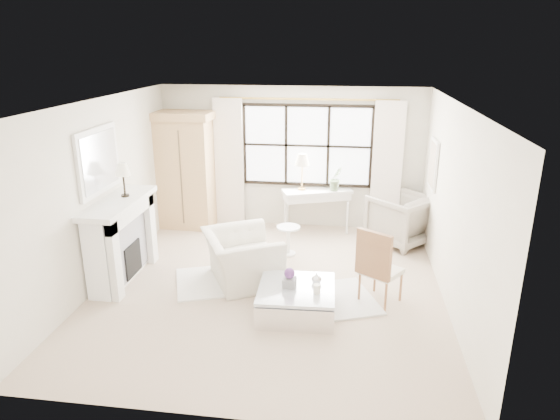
# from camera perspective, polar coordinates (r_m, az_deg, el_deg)

# --- Properties ---
(floor) EXTENTS (5.50, 5.50, 0.00)m
(floor) POSITION_cam_1_polar(r_m,az_deg,el_deg) (7.49, -1.24, -8.80)
(floor) COLOR #C6AC93
(floor) RESTS_ON ground
(ceiling) EXTENTS (5.50, 5.50, 0.00)m
(ceiling) POSITION_cam_1_polar(r_m,az_deg,el_deg) (6.69, -1.41, 12.19)
(ceiling) COLOR white
(ceiling) RESTS_ON ground
(wall_back) EXTENTS (5.00, 0.00, 5.00)m
(wall_back) POSITION_cam_1_polar(r_m,az_deg,el_deg) (9.61, 1.31, 5.98)
(wall_back) COLOR beige
(wall_back) RESTS_ON ground
(wall_front) EXTENTS (5.00, 0.00, 5.00)m
(wall_front) POSITION_cam_1_polar(r_m,az_deg,el_deg) (4.48, -7.01, -9.42)
(wall_front) COLOR white
(wall_front) RESTS_ON ground
(wall_left) EXTENTS (0.00, 5.50, 5.50)m
(wall_left) POSITION_cam_1_polar(r_m,az_deg,el_deg) (7.76, -19.86, 1.80)
(wall_left) COLOR beige
(wall_left) RESTS_ON ground
(wall_right) EXTENTS (0.00, 5.50, 5.50)m
(wall_right) POSITION_cam_1_polar(r_m,az_deg,el_deg) (7.04, 19.21, 0.19)
(wall_right) COLOR white
(wall_right) RESTS_ON ground
(window_pane) EXTENTS (2.40, 0.02, 1.50)m
(window_pane) POSITION_cam_1_polar(r_m,az_deg,el_deg) (9.51, 3.12, 7.36)
(window_pane) COLOR white
(window_pane) RESTS_ON wall_back
(window_frame) EXTENTS (2.50, 0.04, 1.50)m
(window_frame) POSITION_cam_1_polar(r_m,az_deg,el_deg) (9.50, 3.11, 7.35)
(window_frame) COLOR black
(window_frame) RESTS_ON wall_back
(curtain_rod) EXTENTS (3.30, 0.04, 0.04)m
(curtain_rod) POSITION_cam_1_polar(r_m,az_deg,el_deg) (9.32, 3.18, 12.54)
(curtain_rod) COLOR #A7853A
(curtain_rod) RESTS_ON wall_back
(curtain_left) EXTENTS (0.55, 0.10, 2.47)m
(curtain_left) POSITION_cam_1_polar(r_m,az_deg,el_deg) (9.75, -5.82, 5.37)
(curtain_left) COLOR silver
(curtain_left) RESTS_ON ground
(curtain_right) EXTENTS (0.55, 0.10, 2.47)m
(curtain_right) POSITION_cam_1_polar(r_m,az_deg,el_deg) (9.50, 12.11, 4.71)
(curtain_right) COLOR white
(curtain_right) RESTS_ON ground
(fireplace) EXTENTS (0.58, 1.66, 1.26)m
(fireplace) POSITION_cam_1_polar(r_m,az_deg,el_deg) (7.88, -17.85, -3.14)
(fireplace) COLOR white
(fireplace) RESTS_ON ground
(mirror_frame) EXTENTS (0.05, 1.15, 0.95)m
(mirror_frame) POSITION_cam_1_polar(r_m,az_deg,el_deg) (7.63, -20.06, 5.31)
(mirror_frame) COLOR white
(mirror_frame) RESTS_ON wall_left
(mirror_glass) EXTENTS (0.02, 1.00, 0.80)m
(mirror_glass) POSITION_cam_1_polar(r_m,az_deg,el_deg) (7.62, -19.86, 5.31)
(mirror_glass) COLOR silver
(mirror_glass) RESTS_ON wall_left
(art_frame) EXTENTS (0.04, 0.62, 0.82)m
(art_frame) POSITION_cam_1_polar(r_m,az_deg,el_deg) (8.59, 17.12, 5.01)
(art_frame) COLOR white
(art_frame) RESTS_ON wall_right
(art_canvas) EXTENTS (0.01, 0.52, 0.72)m
(art_canvas) POSITION_cam_1_polar(r_m,az_deg,el_deg) (8.59, 16.99, 5.02)
(art_canvas) COLOR beige
(art_canvas) RESTS_ON wall_right
(mantel_lamp) EXTENTS (0.22, 0.22, 0.51)m
(mantel_lamp) POSITION_cam_1_polar(r_m,az_deg,el_deg) (7.72, -17.54, 4.29)
(mantel_lamp) COLOR black
(mantel_lamp) RESTS_ON fireplace
(armoire) EXTENTS (1.15, 0.75, 2.24)m
(armoire) POSITION_cam_1_polar(r_m,az_deg,el_deg) (9.74, -10.71, 4.55)
(armoire) COLOR tan
(armoire) RESTS_ON floor
(console_table) EXTENTS (1.38, 0.88, 0.80)m
(console_table) POSITION_cam_1_polar(r_m,az_deg,el_deg) (9.60, 4.21, 0.02)
(console_table) COLOR silver
(console_table) RESTS_ON floor
(console_lamp) EXTENTS (0.28, 0.28, 0.69)m
(console_lamp) POSITION_cam_1_polar(r_m,az_deg,el_deg) (9.34, 2.55, 5.64)
(console_lamp) COLOR #BE8A41
(console_lamp) RESTS_ON console_table
(orchid_plant) EXTENTS (0.33, 0.31, 0.46)m
(orchid_plant) POSITION_cam_1_polar(r_m,az_deg,el_deg) (9.40, 6.40, 3.59)
(orchid_plant) COLOR #617C52
(orchid_plant) RESTS_ON console_table
(side_table) EXTENTS (0.40, 0.40, 0.51)m
(side_table) POSITION_cam_1_polar(r_m,az_deg,el_deg) (8.47, 0.96, -3.01)
(side_table) COLOR white
(side_table) RESTS_ON floor
(rug_left) EXTENTS (1.80, 1.53, 0.03)m
(rug_left) POSITION_cam_1_polar(r_m,az_deg,el_deg) (7.71, -5.97, -7.96)
(rug_left) COLOR white
(rug_left) RESTS_ON floor
(rug_right) EXTENTS (1.79, 1.58, 0.03)m
(rug_right) POSITION_cam_1_polar(r_m,az_deg,el_deg) (7.12, 4.68, -10.31)
(rug_right) COLOR silver
(rug_right) RESTS_ON floor
(club_armchair) EXTENTS (1.44, 1.51, 0.76)m
(club_armchair) POSITION_cam_1_polar(r_m,az_deg,el_deg) (7.53, -4.37, -5.49)
(club_armchair) COLOR silver
(club_armchair) RESTS_ON floor
(wingback_chair) EXTENTS (1.38, 1.38, 0.90)m
(wingback_chair) POSITION_cam_1_polar(r_m,az_deg,el_deg) (9.18, 13.69, -1.02)
(wingback_chair) COLOR #9F9686
(wingback_chair) RESTS_ON floor
(french_chair) EXTENTS (0.67, 0.67, 1.08)m
(french_chair) POSITION_cam_1_polar(r_m,az_deg,el_deg) (7.10, 11.30, -8.01)
(french_chair) COLOR #9E6A42
(french_chair) RESTS_ON floor
(coffee_table) EXTENTS (1.04, 1.04, 0.38)m
(coffee_table) POSITION_cam_1_polar(r_m,az_deg,el_deg) (6.76, 1.89, -10.29)
(coffee_table) COLOR silver
(coffee_table) RESTS_ON floor
(planter_box) EXTENTS (0.18, 0.18, 0.12)m
(planter_box) POSITION_cam_1_polar(r_m,az_deg,el_deg) (6.65, 1.09, -8.26)
(planter_box) COLOR gray
(planter_box) RESTS_ON coffee_table
(planter_flowers) EXTENTS (0.14, 0.14, 0.14)m
(planter_flowers) POSITION_cam_1_polar(r_m,az_deg,el_deg) (6.59, 1.10, -7.23)
(planter_flowers) COLOR #5F3078
(planter_flowers) RESTS_ON planter_box
(pillar_candle) EXTENTS (0.09, 0.09, 0.12)m
(pillar_candle) POSITION_cam_1_polar(r_m,az_deg,el_deg) (6.51, 4.24, -8.97)
(pillar_candle) COLOR white
(pillar_candle) RESTS_ON coffee_table
(coffee_vase) EXTENTS (0.15, 0.15, 0.14)m
(coffee_vase) POSITION_cam_1_polar(r_m,az_deg,el_deg) (6.76, 4.19, -7.76)
(coffee_vase) COLOR silver
(coffee_vase) RESTS_ON coffee_table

